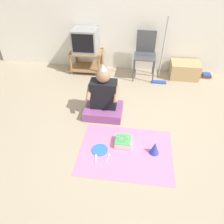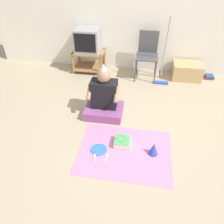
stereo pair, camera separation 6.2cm
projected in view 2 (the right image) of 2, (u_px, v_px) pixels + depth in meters
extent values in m
plane|color=tan|center=(137.00, 146.00, 2.95)|extent=(16.00, 16.00, 0.00)
cube|color=white|center=(150.00, 5.00, 3.98)|extent=(6.40, 0.06, 2.55)
cube|color=#997047|center=(89.00, 52.00, 4.45)|extent=(0.64, 0.46, 0.03)
cube|color=#997047|center=(90.00, 67.00, 4.65)|extent=(0.64, 0.46, 0.02)
cylinder|color=#997047|center=(73.00, 64.00, 4.45)|extent=(0.04, 0.04, 0.43)
cylinder|color=#997047|center=(101.00, 66.00, 4.38)|extent=(0.04, 0.04, 0.43)
cylinder|color=#997047|center=(79.00, 56.00, 4.76)|extent=(0.04, 0.04, 0.43)
cylinder|color=#997047|center=(105.00, 58.00, 4.69)|extent=(0.04, 0.04, 0.43)
cube|color=#99999E|center=(88.00, 40.00, 4.30)|extent=(0.47, 0.44, 0.45)
cube|color=black|center=(85.00, 43.00, 4.12)|extent=(0.41, 0.01, 0.35)
cube|color=#4C4C51|center=(147.00, 57.00, 4.16)|extent=(0.43, 0.43, 0.02)
cube|color=#4C4C51|center=(149.00, 42.00, 4.19)|extent=(0.37, 0.03, 0.43)
cylinder|color=#4C4C51|center=(135.00, 71.00, 4.18)|extent=(0.02, 0.02, 0.45)
cylinder|color=#4C4C51|center=(156.00, 73.00, 4.13)|extent=(0.02, 0.02, 0.45)
cylinder|color=#4C4C51|center=(137.00, 63.00, 4.47)|extent=(0.02, 0.02, 0.45)
cylinder|color=#4C4C51|center=(156.00, 64.00, 4.42)|extent=(0.02, 0.02, 0.45)
cube|color=tan|center=(187.00, 71.00, 4.35)|extent=(0.56, 0.42, 0.31)
cube|color=#2D4CB2|center=(161.00, 83.00, 4.25)|extent=(0.28, 0.09, 0.03)
cylinder|color=#B7B7BC|center=(166.00, 49.00, 3.97)|extent=(0.03, 0.27, 1.22)
cube|color=#60936B|center=(208.00, 78.00, 4.40)|extent=(0.17, 0.10, 0.02)
cube|color=#B72D28|center=(209.00, 77.00, 4.39)|extent=(0.20, 0.12, 0.03)
cube|color=#284793|center=(210.00, 76.00, 4.37)|extent=(0.15, 0.15, 0.03)
cube|color=#8C4C8C|center=(104.00, 111.00, 3.45)|extent=(0.58, 0.46, 0.14)
cube|color=black|center=(104.00, 94.00, 3.31)|extent=(0.39, 0.23, 0.43)
sphere|color=#9E7556|center=(104.00, 76.00, 3.12)|extent=(0.21, 0.21, 0.21)
cone|color=silver|center=(104.00, 67.00, 3.04)|extent=(0.11, 0.11, 0.09)
cylinder|color=#9E7556|center=(90.00, 92.00, 3.21)|extent=(0.06, 0.23, 0.19)
cylinder|color=#9E7556|center=(117.00, 95.00, 3.16)|extent=(0.06, 0.23, 0.19)
cube|color=pink|center=(125.00, 152.00, 2.86)|extent=(1.20, 0.93, 0.01)
cube|color=#F4E0C6|center=(123.00, 142.00, 2.94)|extent=(0.21, 0.21, 0.08)
cube|color=#4CB266|center=(123.00, 140.00, 2.91)|extent=(0.21, 0.21, 0.01)
cylinder|color=yellow|center=(127.00, 139.00, 2.89)|extent=(0.01, 0.01, 0.06)
sphere|color=#FFCC4C|center=(127.00, 137.00, 2.86)|extent=(0.01, 0.01, 0.01)
cylinder|color=#66C666|center=(126.00, 136.00, 2.93)|extent=(0.01, 0.01, 0.06)
sphere|color=#FFCC4C|center=(126.00, 134.00, 2.91)|extent=(0.01, 0.01, 0.01)
cylinder|color=#E58CCC|center=(121.00, 135.00, 2.94)|extent=(0.01, 0.01, 0.06)
sphere|color=#FFCC4C|center=(121.00, 134.00, 2.92)|extent=(0.01, 0.01, 0.01)
cylinder|color=#E58CCC|center=(118.00, 138.00, 2.90)|extent=(0.01, 0.01, 0.06)
sphere|color=#FFCC4C|center=(118.00, 136.00, 2.88)|extent=(0.01, 0.01, 0.01)
cylinder|color=#66C666|center=(121.00, 141.00, 2.86)|extent=(0.01, 0.01, 0.06)
sphere|color=#FFCC4C|center=(121.00, 139.00, 2.83)|extent=(0.01, 0.01, 0.01)
cylinder|color=#E58CCC|center=(124.00, 141.00, 2.85)|extent=(0.01, 0.01, 0.06)
sphere|color=#FFCC4C|center=(124.00, 139.00, 2.83)|extent=(0.01, 0.01, 0.01)
cone|color=blue|center=(154.00, 149.00, 2.78)|extent=(0.13, 0.13, 0.18)
cylinder|color=blue|center=(99.00, 150.00, 2.87)|extent=(0.21, 0.21, 0.01)
ellipsoid|color=white|center=(108.00, 155.00, 2.80)|extent=(0.04, 0.05, 0.01)
cube|color=white|center=(106.00, 159.00, 2.75)|extent=(0.02, 0.10, 0.01)
ellipsoid|color=white|center=(95.00, 155.00, 2.79)|extent=(0.04, 0.05, 0.01)
cube|color=white|center=(95.00, 160.00, 2.74)|extent=(0.03, 0.10, 0.01)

